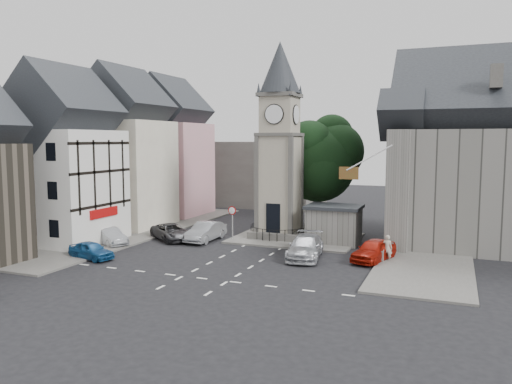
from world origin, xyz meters
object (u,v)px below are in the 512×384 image
at_px(clock_tower, 280,141).
at_px(car_east_red, 374,250).
at_px(stone_shelter, 334,224).
at_px(car_west_blue, 91,250).
at_px(pedestrian, 387,248).

relative_size(clock_tower, car_east_red, 3.66).
bearing_deg(car_east_red, stone_shelter, 144.94).
relative_size(car_west_blue, car_east_red, 0.81).
xyz_separation_m(car_east_red, pedestrian, (0.87, 0.17, 0.17)).
bearing_deg(stone_shelter, car_west_blue, -141.44).
bearing_deg(pedestrian, stone_shelter, -44.65).
distance_m(clock_tower, car_east_red, 12.56).
height_order(stone_shelter, car_east_red, stone_shelter).
height_order(clock_tower, car_east_red, clock_tower).
bearing_deg(clock_tower, stone_shelter, -5.84).
xyz_separation_m(stone_shelter, pedestrian, (4.75, -4.65, -0.62)).
relative_size(stone_shelter, car_west_blue, 1.19).
bearing_deg(clock_tower, pedestrian, -28.31).
bearing_deg(stone_shelter, clock_tower, 174.16).
distance_m(clock_tower, pedestrian, 13.02).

